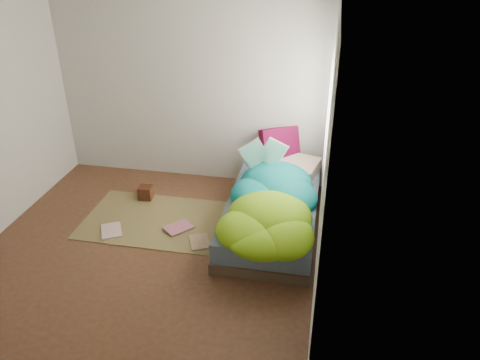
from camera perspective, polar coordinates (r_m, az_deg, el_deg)
name	(u,v)px	position (r m, az deg, el deg)	size (l,w,h in m)	color
ground	(149,250)	(5.12, -10.99, -8.32)	(3.50, 3.50, 0.00)	#462F1B
room_walls	(134,103)	(4.37, -12.76, 9.10)	(3.54, 3.54, 2.62)	beige
bed	(272,212)	(5.34, 3.96, -3.95)	(1.00, 2.00, 0.34)	#3D2D21
duvet	(271,196)	(4.98, 3.76, -1.95)	(0.96, 1.84, 0.34)	#07636B
rug	(154,220)	(5.59, -10.45, -4.79)	(1.60, 1.10, 0.01)	brown
pillow_floral	(293,165)	(5.88, 6.52, 1.81)	(0.61, 0.38, 0.14)	white
pillow_magenta	(280,147)	(5.94, 4.89, 4.07)	(0.48, 0.15, 0.48)	#4A042D
open_book	(264,145)	(5.39, 2.93, 4.25)	(0.46, 0.10, 0.28)	#2A7B28
wooden_box	(146,192)	(5.99, -11.42, -1.50)	(0.16, 0.16, 0.16)	black
floor_book_a	(101,232)	(5.47, -16.54, -6.14)	(0.22, 0.30, 0.02)	silver
floor_book_b	(173,223)	(5.45, -8.12, -5.27)	(0.22, 0.30, 0.03)	#C27085
floor_book_c	(190,243)	(5.11, -6.10, -7.68)	(0.21, 0.28, 0.02)	tan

